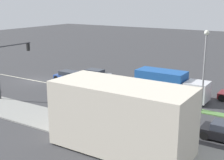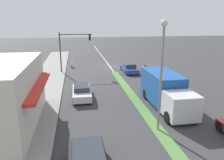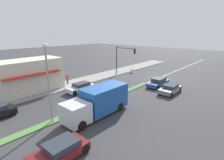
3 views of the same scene
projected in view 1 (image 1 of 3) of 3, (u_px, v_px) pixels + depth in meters
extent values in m
plane|color=#38383A|center=(167.00, 105.00, 30.46)|extent=(160.00, 160.00, 0.00)
cube|color=gray|center=(126.00, 140.00, 22.82)|extent=(4.00, 73.00, 0.12)
cube|color=beige|center=(35.00, 81.00, 39.79)|extent=(0.16, 60.00, 0.01)
cube|color=beige|center=(121.00, 117.00, 20.85)|extent=(4.05, 9.44, 4.54)
cube|color=red|center=(138.00, 100.00, 22.66)|extent=(0.70, 7.55, 0.20)
cylinder|color=#333338|center=(14.00, 45.00, 32.69)|extent=(4.50, 0.12, 0.12)
cube|color=black|center=(28.00, 47.00, 34.40)|extent=(0.28, 0.24, 0.84)
sphere|color=red|center=(27.00, 44.00, 34.40)|extent=(0.18, 0.18, 0.18)
sphere|color=gold|center=(27.00, 47.00, 34.46)|extent=(0.18, 0.18, 0.18)
sphere|color=green|center=(27.00, 49.00, 34.53)|extent=(0.18, 0.18, 0.18)
cylinder|color=gray|center=(204.00, 74.00, 27.84)|extent=(0.16, 0.16, 7.00)
sphere|color=silver|center=(207.00, 33.00, 26.94)|extent=(0.44, 0.44, 0.44)
cylinder|color=#282D42|center=(64.00, 120.00, 25.17)|extent=(0.26, 0.26, 0.88)
cylinder|color=maroon|center=(64.00, 112.00, 25.00)|extent=(0.34, 0.34, 0.57)
sphere|color=tan|center=(64.00, 107.00, 24.90)|extent=(0.22, 0.22, 0.22)
cube|color=silver|center=(197.00, 91.00, 30.83)|extent=(2.28, 2.20, 1.90)
cube|color=#1E519E|center=(161.00, 83.00, 32.74)|extent=(2.40, 5.10, 2.60)
cylinder|color=black|center=(202.00, 96.00, 31.80)|extent=(0.28, 0.90, 0.90)
cylinder|color=black|center=(195.00, 102.00, 30.03)|extent=(0.28, 0.90, 0.90)
cylinder|color=black|center=(154.00, 89.00, 34.55)|extent=(0.28, 0.90, 0.90)
cylinder|color=black|center=(145.00, 94.00, 32.78)|extent=(0.28, 0.90, 0.90)
cylinder|color=black|center=(222.00, 98.00, 31.61)|extent=(0.22, 0.71, 0.71)
cube|color=#284793|center=(71.00, 78.00, 39.37)|extent=(1.79, 4.42, 0.56)
cube|color=#2D333D|center=(70.00, 73.00, 39.34)|extent=(1.52, 2.43, 0.55)
cylinder|color=black|center=(86.00, 79.00, 39.13)|extent=(0.22, 0.68, 0.68)
cylinder|color=black|center=(78.00, 82.00, 37.83)|extent=(0.22, 0.68, 0.68)
cylinder|color=black|center=(64.00, 76.00, 40.97)|extent=(0.22, 0.68, 0.68)
cylinder|color=black|center=(56.00, 78.00, 39.67)|extent=(0.22, 0.68, 0.68)
cylinder|color=black|center=(210.00, 128.00, 24.19)|extent=(0.22, 0.66, 0.66)
cylinder|color=black|center=(204.00, 136.00, 22.88)|extent=(0.22, 0.66, 0.66)
cube|color=slate|center=(96.00, 75.00, 40.67)|extent=(1.85, 4.02, 0.60)
cube|color=#2D333D|center=(95.00, 71.00, 40.65)|extent=(1.57, 2.21, 0.43)
cylinder|color=black|center=(109.00, 76.00, 40.58)|extent=(0.22, 0.70, 0.70)
cylinder|color=black|center=(102.00, 79.00, 39.23)|extent=(0.22, 0.70, 0.70)
cylinder|color=black|center=(90.00, 73.00, 42.19)|extent=(0.22, 0.70, 0.70)
cylinder|color=black|center=(83.00, 76.00, 40.84)|extent=(0.22, 0.70, 0.70)
cube|color=silver|center=(104.00, 107.00, 28.37)|extent=(1.73, 4.18, 0.63)
cube|color=#2D333D|center=(102.00, 101.00, 28.35)|extent=(1.47, 2.30, 0.43)
cylinder|color=black|center=(124.00, 110.00, 28.19)|extent=(0.22, 0.72, 0.72)
cylinder|color=black|center=(115.00, 115.00, 26.94)|extent=(0.22, 0.72, 0.72)
cylinder|color=black|center=(94.00, 104.00, 29.88)|extent=(0.22, 0.72, 0.72)
cylinder|color=black|center=(85.00, 108.00, 28.63)|extent=(0.22, 0.72, 0.72)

